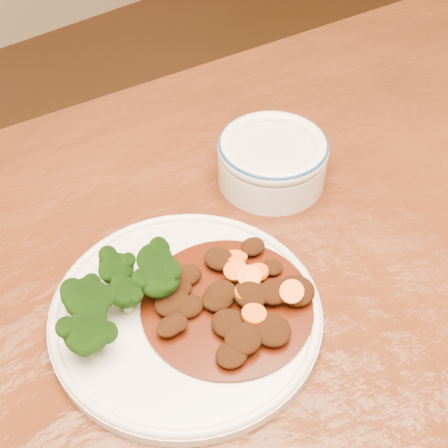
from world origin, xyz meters
TOP-DOWN VIEW (x-y plane):
  - dining_table at (-0.00, 0.00)m, footprint 1.60×1.08m
  - dinner_plate at (-0.07, 0.07)m, footprint 0.26×0.26m
  - broccoli_florets at (-0.11, 0.10)m, footprint 0.13×0.09m
  - mince_stew at (-0.03, 0.04)m, footprint 0.17×0.17m
  - dip_bowl at (0.13, 0.17)m, footprint 0.13×0.13m

SIDE VIEW (x-z plane):
  - dining_table at x=0.00m, z-range 0.30..1.05m
  - dinner_plate at x=-0.07m, z-range 0.75..0.77m
  - mince_stew at x=-0.03m, z-range 0.76..0.79m
  - dip_bowl at x=0.13m, z-range 0.75..0.81m
  - broccoli_florets at x=-0.11m, z-range 0.77..0.81m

